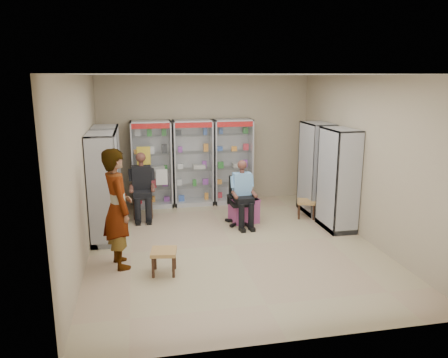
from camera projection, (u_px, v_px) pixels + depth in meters
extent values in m
plane|color=tan|center=(232.00, 245.00, 7.88)|extent=(6.00, 6.00, 0.00)
cube|color=tan|center=(206.00, 140.00, 10.40)|extent=(5.00, 0.02, 3.00)
cube|color=tan|center=(293.00, 218.00, 4.67)|extent=(5.00, 0.02, 3.00)
cube|color=tan|center=(82.00, 170.00, 7.06)|extent=(0.02, 6.00, 3.00)
cube|color=tan|center=(366.00, 159.00, 8.01)|extent=(0.02, 6.00, 3.00)
cube|color=silver|center=(233.00, 75.00, 7.19)|extent=(5.00, 6.00, 0.02)
cube|color=#ACAFB3|center=(152.00, 164.00, 10.01)|extent=(0.90, 0.50, 2.00)
cube|color=#B6BABE|center=(193.00, 163.00, 10.19)|extent=(0.90, 0.50, 2.00)
cube|color=silver|center=(233.00, 161.00, 10.37)|extent=(0.90, 0.50, 2.00)
cube|color=#A6A8AE|center=(316.00, 168.00, 9.60)|extent=(0.90, 0.50, 2.00)
cube|color=#A6A8AD|center=(338.00, 180.00, 8.55)|extent=(0.90, 0.50, 2.00)
cube|color=#AFB0B6|center=(108.00, 175.00, 8.95)|extent=(0.90, 0.50, 2.00)
cube|color=silver|center=(104.00, 188.00, 7.90)|extent=(0.90, 0.50, 2.00)
cube|color=#301E12|center=(142.00, 196.00, 9.39)|extent=(0.42, 0.42, 0.94)
cube|color=black|center=(241.00, 201.00, 8.92)|extent=(0.57, 0.57, 0.99)
cube|color=#A0406C|center=(244.00, 210.00, 9.13)|extent=(0.59, 0.58, 0.50)
cylinder|color=#501B06|center=(245.00, 195.00, 9.13)|extent=(0.07, 0.07, 0.10)
cube|color=#AA9047|center=(306.00, 209.00, 9.39)|extent=(0.49, 0.49, 0.38)
cube|color=olive|center=(164.00, 262.00, 6.72)|extent=(0.43, 0.43, 0.38)
imported|color=#979799|center=(118.00, 209.00, 6.83)|extent=(0.64, 0.80, 1.91)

